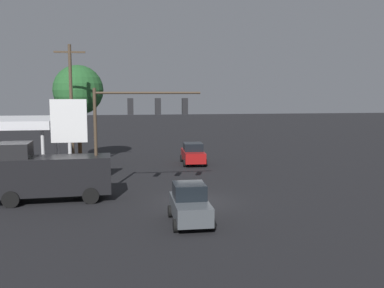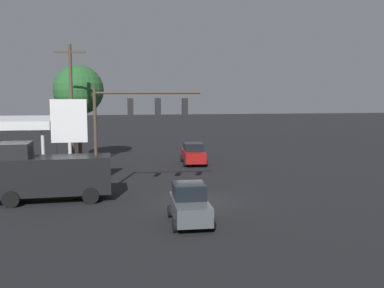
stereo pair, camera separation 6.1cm
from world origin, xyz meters
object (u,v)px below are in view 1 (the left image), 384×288
traffic_signal_assembly (135,117)px  sedan_far (193,154)px  delivery_truck (50,173)px  street_tree (78,90)px  hatchback_crossing (190,204)px  utility_pole (71,106)px  price_sign (69,125)px

traffic_signal_assembly → sedan_far: size_ratio=1.52×
delivery_truck → street_tree: bearing=-93.7°
delivery_truck → sedan_far: bearing=-134.2°
hatchback_crossing → sedan_far: 17.68m
hatchback_crossing → sedan_far: bearing=170.7°
traffic_signal_assembly → hatchback_crossing: traffic_signal_assembly is taller
utility_pole → sedan_far: 11.54m
price_sign → street_tree: 11.67m
price_sign → street_tree: size_ratio=0.67×
traffic_signal_assembly → utility_pole: bearing=-60.9°
delivery_truck → sedan_far: 15.88m
utility_pole → traffic_signal_assembly: bearing=119.1°
hatchback_crossing → street_tree: street_tree is taller
price_sign → hatchback_crossing: bearing=128.3°
delivery_truck → sedan_far: delivery_truck is taller
traffic_signal_assembly → sedan_far: traffic_signal_assembly is taller
hatchback_crossing → sedan_far: (-2.92, -17.43, 0.00)m
price_sign → hatchback_crossing: size_ratio=1.59×
price_sign → delivery_truck: (0.84, 3.03, -2.65)m
traffic_signal_assembly → hatchback_crossing: bearing=113.1°
hatchback_crossing → street_tree: 22.10m
price_sign → sedan_far: 13.55m
sedan_far → street_tree: (10.26, -2.61, 5.72)m
street_tree → delivery_truck: bearing=88.8°
sedan_far → price_sign: bearing=-45.8°
utility_pole → hatchback_crossing: bearing=116.8°
traffic_signal_assembly → street_tree: bearing=-71.2°
hatchback_crossing → delivery_truck: (7.64, -5.59, 0.75)m
street_tree → price_sign: bearing=92.7°
price_sign → street_tree: bearing=-87.3°
hatchback_crossing → delivery_truck: bearing=-126.0°
price_sign → delivery_truck: price_sign is taller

